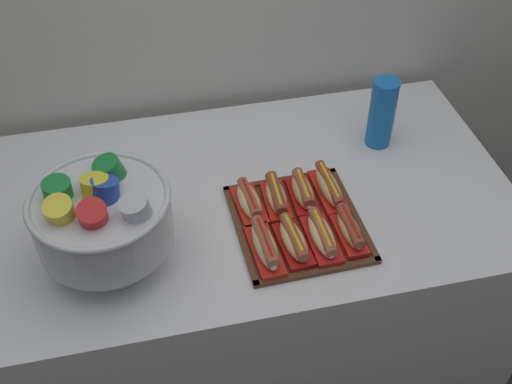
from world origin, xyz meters
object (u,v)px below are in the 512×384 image
object	(u,v)px
serving_tray	(298,224)
hot_dog_6	(303,192)
hot_dog_7	(329,188)
hot_dog_1	(294,241)
hot_dog_5	(276,197)
hot_dog_2	(322,236)
cup_stack	(382,113)
hot_dog_0	(265,246)
punch_bowl	(102,217)
hot_dog_4	(249,202)
buffet_table	(254,277)
hot_dog_3	(350,230)

from	to	relation	value
serving_tray	hot_dog_6	size ratio (longest dim) A/B	2.39
hot_dog_6	hot_dog_7	xyz separation A→B (m)	(0.07, 0.00, -0.00)
hot_dog_1	hot_dog_5	size ratio (longest dim) A/B	1.05
serving_tray	hot_dog_2	bearing A→B (deg)	-64.13
cup_stack	hot_dog_2	bearing A→B (deg)	-128.44
hot_dog_1	hot_dog_6	xyz separation A→B (m)	(0.07, 0.17, 0.00)
hot_dog_0	hot_dog_6	size ratio (longest dim) A/B	1.20
hot_dog_0	hot_dog_1	distance (m)	0.08
hot_dog_7	punch_bowl	world-z (taller)	punch_bowl
hot_dog_4	hot_dog_7	world-z (taller)	same
hot_dog_2	cup_stack	bearing A→B (deg)	51.56
hot_dog_5	cup_stack	world-z (taller)	cup_stack
hot_dog_6	hot_dog_4	bearing A→B (deg)	-178.57
hot_dog_2	hot_dog_5	bearing A→B (deg)	115.87
hot_dog_6	hot_dog_2	bearing A→B (deg)	-88.57
serving_tray	hot_dog_0	xyz separation A→B (m)	(-0.11, -0.09, 0.03)
punch_bowl	hot_dog_2	bearing A→B (deg)	-7.18
punch_bowl	hot_dog_4	bearing A→B (deg)	14.20
serving_tray	punch_bowl	bearing A→B (deg)	-178.24
cup_stack	buffet_table	bearing A→B (deg)	-161.70
hot_dog_2	punch_bowl	distance (m)	0.55
hot_dog_4	punch_bowl	xyz separation A→B (m)	(-0.37, -0.09, 0.12)
buffet_table	serving_tray	xyz separation A→B (m)	(0.09, -0.15, 0.38)
hot_dog_5	hot_dog_6	bearing A→B (deg)	1.43
hot_dog_1	punch_bowl	distance (m)	0.47
hot_dog_6	hot_dog_7	bearing A→B (deg)	1.43
buffet_table	hot_dog_2	bearing A→B (deg)	-61.07
serving_tray	hot_dog_1	size ratio (longest dim) A/B	2.23
buffet_table	cup_stack	distance (m)	0.65
hot_dog_3	punch_bowl	xyz separation A→B (m)	(-0.60, 0.06, 0.12)
hot_dog_3	cup_stack	size ratio (longest dim) A/B	0.70
serving_tray	cup_stack	bearing A→B (deg)	40.77
hot_dog_1	buffet_table	bearing A→B (deg)	102.54
buffet_table	hot_dog_5	xyz separation A→B (m)	(0.05, -0.07, 0.41)
hot_dog_0	hot_dog_4	xyz separation A→B (m)	(-0.00, 0.16, -0.00)
hot_dog_1	hot_dog_3	world-z (taller)	hot_dog_3
punch_bowl	hot_dog_3	bearing A→B (deg)	-6.12
punch_bowl	cup_stack	world-z (taller)	punch_bowl
hot_dog_6	cup_stack	xyz separation A→B (m)	(0.29, 0.20, 0.07)
hot_dog_2	punch_bowl	xyz separation A→B (m)	(-0.53, 0.07, 0.12)
hot_dog_7	cup_stack	distance (m)	0.31
hot_dog_6	cup_stack	world-z (taller)	cup_stack
serving_tray	hot_dog_4	world-z (taller)	hot_dog_4
hot_dog_5	hot_dog_6	xyz separation A→B (m)	(0.07, 0.00, 0.00)
punch_bowl	hot_dog_1	bearing A→B (deg)	-8.58
hot_dog_3	hot_dog_6	distance (m)	0.18
serving_tray	hot_dog_3	world-z (taller)	hot_dog_3
buffet_table	hot_dog_5	distance (m)	0.41
serving_tray	hot_dog_3	xyz separation A→B (m)	(0.11, -0.08, 0.03)
cup_stack	hot_dog_5	bearing A→B (deg)	-151.22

